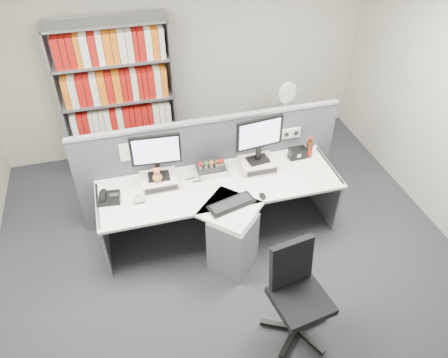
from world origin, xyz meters
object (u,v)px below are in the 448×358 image
object	(u,v)px
monitor_right	(259,137)
filing_cabinet	(282,137)
monitor_left	(156,153)
desk_calendar	(139,198)
desk	(225,216)
desk_fan	(287,95)
office_chair	(297,291)
shelving_unit	(118,101)
cola_bottle	(309,149)
keyboard	(231,204)
speaker	(297,153)
desktop_pc	(211,169)
mouse	(263,196)
desk_phone	(109,198)

from	to	relation	value
monitor_right	filing_cabinet	bearing A→B (deg)	54.61
monitor_left	desk_calendar	xyz separation A→B (m)	(-0.24, -0.22, -0.36)
desk	monitor_left	distance (m)	0.99
desk_fan	office_chair	size ratio (longest dim) A/B	0.49
monitor_right	desk_fan	xyz separation A→B (m)	(0.72, 1.02, -0.14)
shelving_unit	desk_calendar	bearing A→B (deg)	-88.74
cola_bottle	desk_fan	distance (m)	0.99
keyboard	monitor_right	bearing A→B (deg)	48.78
speaker	office_chair	world-z (taller)	office_chair
desk_fan	cola_bottle	bearing A→B (deg)	-95.30
desktop_pc	office_chair	xyz separation A→B (m)	(0.38, -1.59, -0.24)
filing_cabinet	office_chair	bearing A→B (deg)	-108.75
keyboard	filing_cabinet	world-z (taller)	keyboard
mouse	desk_phone	bearing A→B (deg)	166.45
cola_bottle	desk_fan	world-z (taller)	desk_fan
monitor_left	desk	bearing A→B (deg)	-31.68
desktop_pc	desk_phone	xyz separation A→B (m)	(-1.12, -0.18, -0.01)
desk	speaker	distance (m)	1.12
desk_calendar	speaker	bearing A→B (deg)	8.72
monitor_left	keyboard	distance (m)	0.92
cola_bottle	monitor_left	bearing A→B (deg)	-178.43
desk_fan	office_chair	bearing A→B (deg)	-108.75
monitor_left	cola_bottle	xyz separation A→B (m)	(1.73, 0.05, -0.31)
mouse	desk_calendar	xyz separation A→B (m)	(-1.23, 0.26, 0.03)
desktop_pc	cola_bottle	size ratio (longest dim) A/B	1.11
desktop_pc	mouse	size ratio (longest dim) A/B	2.93
desk_phone	speaker	distance (m)	2.14
desk_fan	shelving_unit	bearing A→B (deg)	167.93
cola_bottle	filing_cabinet	bearing A→B (deg)	84.70
mouse	desk_calendar	size ratio (longest dim) A/B	0.85
monitor_left	keyboard	xyz separation A→B (m)	(0.65, -0.52, -0.39)
mouse	shelving_unit	distance (m)	2.34
office_chair	mouse	bearing A→B (deg)	88.22
mouse	desk_phone	distance (m)	1.57
desk_phone	shelving_unit	world-z (taller)	shelving_unit
monitor_left	desk_phone	world-z (taller)	monitor_left
desk_phone	office_chair	world-z (taller)	office_chair
desk	desktop_pc	size ratio (longest dim) A/B	8.67
speaker	office_chair	size ratio (longest dim) A/B	0.20
desk_phone	speaker	bearing A→B (deg)	4.75
desk	cola_bottle	distance (m)	1.25
keyboard	filing_cabinet	size ratio (longest dim) A/B	0.74
desktop_pc	keyboard	distance (m)	0.58
mouse	cola_bottle	bearing A→B (deg)	35.64
monitor_right	speaker	world-z (taller)	monitor_right
desk_phone	cola_bottle	distance (m)	2.27
speaker	cola_bottle	distance (m)	0.14
desk	shelving_unit	xyz separation A→B (m)	(-0.90, 1.85, 0.52)
desk	desk_fan	size ratio (longest dim) A/B	5.46
desktop_pc	keyboard	bearing A→B (deg)	-83.66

